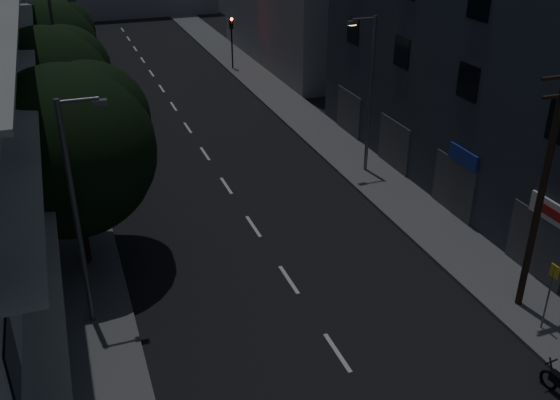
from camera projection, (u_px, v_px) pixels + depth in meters
ground at (203, 151)px, 35.97m from camera, size 160.00×160.00×0.00m
sidewalk_left at (67, 167)px, 33.64m from camera, size 3.00×90.00×0.15m
sidewalk_right at (322, 133)px, 38.22m from camera, size 3.00×90.00×0.15m
lane_markings at (180, 117)px, 41.20m from camera, size 0.15×60.50×0.01m
building_right at (516, 90)px, 27.93m from camera, size 6.19×28.00×11.00m
tree_near at (69, 145)px, 22.96m from camera, size 6.50×6.50×8.02m
tree_mid at (49, 87)px, 30.02m from camera, size 6.31×6.31×7.76m
tree_far at (51, 44)px, 39.44m from camera, size 5.88×5.88×7.28m
traffic_signal_far_right at (232, 32)px, 50.13m from camera, size 0.28×0.37×4.10m
traffic_signal_far_left at (65, 44)px, 46.39m from camera, size 0.28×0.37×4.10m
street_lamp_left_near at (78, 206)px, 19.81m from camera, size 1.51×0.25×8.00m
street_lamp_right at (368, 88)px, 31.19m from camera, size 1.51×0.25×8.00m
street_lamp_left_far at (61, 59)px, 36.36m from camera, size 1.51×0.25×8.00m
utility_pole at (543, 186)px, 20.51m from camera, size 1.80×0.24×9.00m
bus_stop_sign at (551, 285)px, 20.61m from camera, size 0.06×0.35×2.52m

